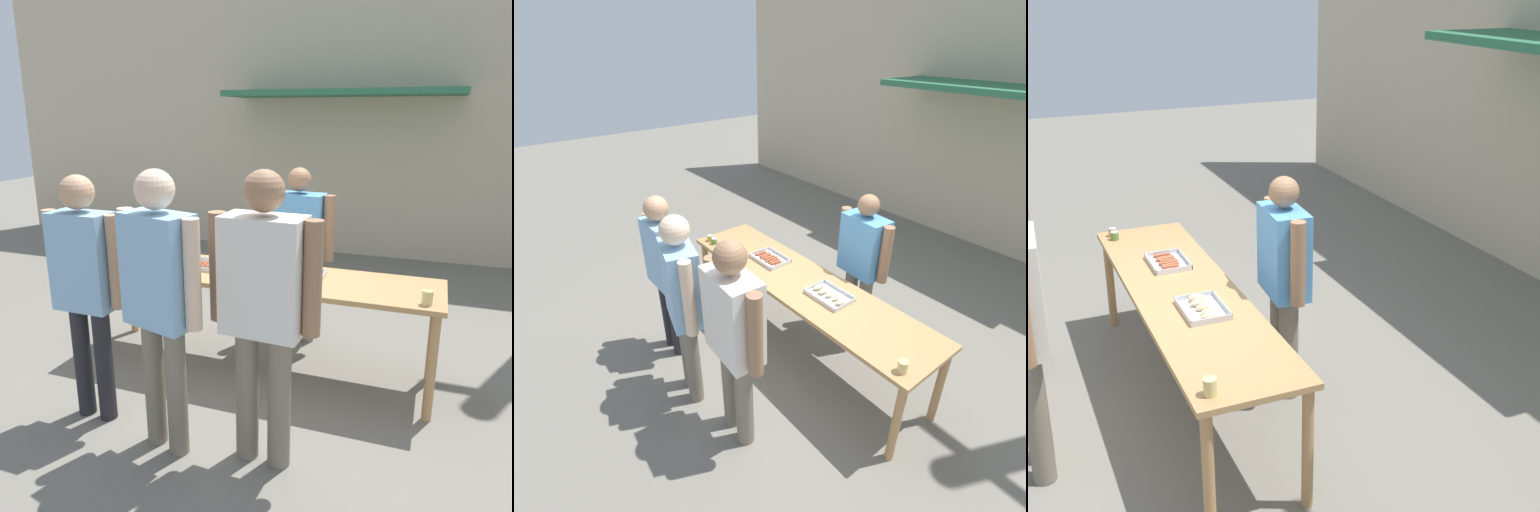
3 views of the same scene
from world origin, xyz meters
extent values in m
plane|color=slate|center=(0.00, 0.00, 0.00)|extent=(24.00, 24.00, 0.00)
cube|color=beige|center=(0.00, 4.00, 2.25)|extent=(12.00, 0.12, 4.50)
cube|color=#2D704C|center=(0.00, 3.45, 2.40)|extent=(3.20, 1.00, 0.08)
cube|color=tan|center=(0.00, 0.00, 0.84)|extent=(2.97, 0.73, 0.04)
cylinder|color=tan|center=(-1.42, -0.30, 0.41)|extent=(0.07, 0.07, 0.82)
cylinder|color=tan|center=(1.42, -0.30, 0.41)|extent=(0.07, 0.07, 0.82)
cylinder|color=tan|center=(-1.42, 0.30, 0.41)|extent=(0.07, 0.07, 0.82)
cylinder|color=tan|center=(1.42, 0.30, 0.41)|extent=(0.07, 0.07, 0.82)
cube|color=silver|center=(-0.54, 0.02, 0.87)|extent=(0.39, 0.28, 0.01)
cube|color=silver|center=(-0.54, -0.11, 0.89)|extent=(0.39, 0.01, 0.03)
cube|color=silver|center=(-0.54, 0.16, 0.89)|extent=(0.39, 0.01, 0.03)
cube|color=silver|center=(-0.74, 0.02, 0.89)|extent=(0.01, 0.28, 0.03)
cube|color=silver|center=(-0.35, 0.02, 0.89)|extent=(0.01, 0.28, 0.03)
cylinder|color=#A34C2D|center=(-0.70, 0.01, 0.89)|extent=(0.03, 0.13, 0.03)
cylinder|color=#A34C2D|center=(-0.65, 0.03, 0.88)|extent=(0.03, 0.13, 0.02)
cylinder|color=#A34C2D|center=(-0.61, 0.02, 0.89)|extent=(0.04, 0.15, 0.03)
cylinder|color=#A34C2D|center=(-0.56, 0.03, 0.89)|extent=(0.04, 0.13, 0.03)
cylinder|color=#A34C2D|center=(-0.52, 0.02, 0.89)|extent=(0.03, 0.15, 0.03)
cylinder|color=#A34C2D|center=(-0.48, 0.02, 0.89)|extent=(0.03, 0.13, 0.03)
cylinder|color=#A34C2D|center=(-0.43, 0.01, 0.89)|extent=(0.04, 0.12, 0.03)
cylinder|color=#A34C2D|center=(-0.39, 0.03, 0.88)|extent=(0.02, 0.12, 0.02)
cube|color=silver|center=(0.35, 0.02, 0.87)|extent=(0.41, 0.28, 0.01)
cube|color=silver|center=(0.35, -0.11, 0.89)|extent=(0.41, 0.01, 0.03)
cube|color=silver|center=(0.35, 0.16, 0.89)|extent=(0.41, 0.01, 0.03)
cube|color=silver|center=(0.15, 0.02, 0.89)|extent=(0.01, 0.28, 0.03)
cube|color=silver|center=(0.55, 0.02, 0.89)|extent=(0.01, 0.28, 0.03)
ellipsoid|color=beige|center=(0.20, 0.02, 0.90)|extent=(0.07, 0.13, 0.05)
ellipsoid|color=beige|center=(0.28, 0.01, 0.90)|extent=(0.07, 0.12, 0.05)
ellipsoid|color=beige|center=(0.35, 0.02, 0.89)|extent=(0.07, 0.10, 0.04)
ellipsoid|color=beige|center=(0.43, 0.03, 0.89)|extent=(0.06, 0.10, 0.04)
ellipsoid|color=beige|center=(0.50, 0.01, 0.90)|extent=(0.07, 0.11, 0.05)
cylinder|color=gold|center=(-1.35, -0.25, 0.90)|extent=(0.07, 0.07, 0.06)
cylinder|color=#B2B2B7|center=(-1.35, -0.25, 0.93)|extent=(0.07, 0.07, 0.01)
cylinder|color=#567A38|center=(-1.25, -0.25, 0.90)|extent=(0.07, 0.07, 0.06)
cylinder|color=#B2B2B7|center=(-1.25, -0.25, 0.93)|extent=(0.07, 0.07, 0.01)
cylinder|color=#DBC67A|center=(1.34, -0.25, 0.91)|extent=(0.08, 0.08, 0.10)
cylinder|color=#756B5B|center=(0.06, 0.70, 0.40)|extent=(0.14, 0.14, 0.80)
cylinder|color=#756B5B|center=(0.27, 0.68, 0.40)|extent=(0.14, 0.14, 0.80)
cube|color=#5193D1|center=(0.17, 0.69, 1.12)|extent=(0.49, 0.29, 0.63)
sphere|color=#936B4C|center=(0.17, 0.69, 1.56)|extent=(0.22, 0.22, 0.22)
cylinder|color=#936B4C|center=(-0.12, 0.71, 1.13)|extent=(0.11, 0.11, 0.60)
cylinder|color=#936B4C|center=(0.45, 0.67, 1.13)|extent=(0.11, 0.11, 0.60)
cylinder|color=#232328|center=(-0.76, -1.05, 0.42)|extent=(0.12, 0.12, 0.84)
cylinder|color=#232328|center=(-0.94, -1.05, 0.42)|extent=(0.12, 0.12, 0.84)
cube|color=#84B2DB|center=(-0.85, -1.05, 1.18)|extent=(0.41, 0.23, 0.67)
sphere|color=tan|center=(-0.85, -1.05, 1.64)|extent=(0.23, 0.23, 0.23)
cylinder|color=tan|center=(-0.60, -1.05, 1.19)|extent=(0.09, 0.09, 0.63)
cylinder|color=tan|center=(-1.10, -1.05, 1.19)|extent=(0.09, 0.09, 0.63)
cylinder|color=#756B5B|center=(0.55, -1.11, 0.44)|extent=(0.14, 0.14, 0.89)
cylinder|color=#756B5B|center=(0.34, -1.09, 0.44)|extent=(0.14, 0.14, 0.89)
cube|color=silver|center=(0.45, -1.10, 1.24)|extent=(0.49, 0.29, 0.70)
sphere|color=#936B4C|center=(0.45, -1.10, 1.73)|extent=(0.24, 0.24, 0.24)
cylinder|color=#936B4C|center=(0.74, -1.12, 1.25)|extent=(0.11, 0.11, 0.67)
cylinder|color=#936B4C|center=(0.15, -1.08, 1.25)|extent=(0.11, 0.11, 0.67)
cylinder|color=#756B5B|center=(-0.09, -1.22, 0.44)|extent=(0.13, 0.13, 0.88)
cylinder|color=#756B5B|center=(-0.28, -1.16, 0.44)|extent=(0.13, 0.13, 0.88)
cube|color=#84B2DB|center=(-0.19, -1.19, 1.23)|extent=(0.49, 0.35, 0.70)
sphere|color=beige|center=(-0.19, -1.19, 1.71)|extent=(0.24, 0.24, 0.24)
cylinder|color=beige|center=(0.07, -1.26, 1.25)|extent=(0.10, 0.10, 0.66)
cylinder|color=beige|center=(-0.45, -1.12, 1.25)|extent=(0.10, 0.10, 0.66)
camera|label=1|loc=(1.34, -3.67, 2.14)|focal=35.00mm
camera|label=2|loc=(2.42, -2.32, 3.02)|focal=28.00mm
camera|label=3|loc=(4.49, -1.18, 2.95)|focal=50.00mm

